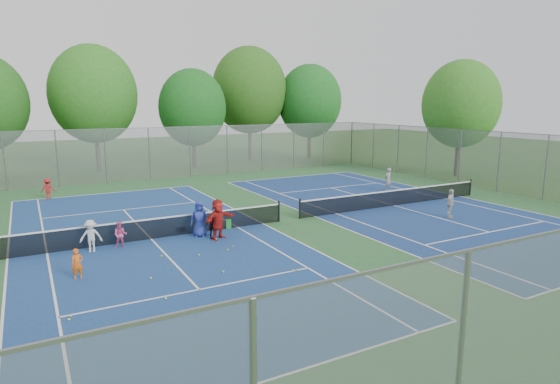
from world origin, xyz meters
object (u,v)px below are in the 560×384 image
at_px(net_right, 394,198).
at_px(instructor, 388,180).
at_px(ball_crate, 181,229).
at_px(ball_hopper, 228,224).
at_px(net_left, 151,229).

xyz_separation_m(net_right, instructor, (2.68, 3.61, 0.34)).
xyz_separation_m(ball_crate, ball_hopper, (2.19, -0.48, 0.10)).
height_order(ball_crate, instructor, instructor).
height_order(ball_crate, ball_hopper, ball_hopper).
height_order(net_left, instructor, instructor).
xyz_separation_m(net_right, ball_hopper, (-10.32, 0.03, -0.22)).
bearing_deg(instructor, ball_crate, -4.77).
distance_m(ball_crate, instructor, 15.52).
bearing_deg(ball_crate, ball_hopper, -12.43).
bearing_deg(ball_crate, net_left, -160.91).
bearing_deg(ball_hopper, net_right, -0.19).
xyz_separation_m(net_right, ball_crate, (-12.51, 0.52, -0.32)).
height_order(ball_hopper, instructor, instructor).
bearing_deg(net_right, ball_crate, 177.64).
height_order(net_left, ball_crate, net_left).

